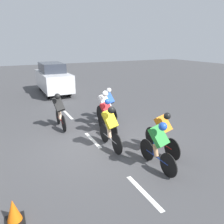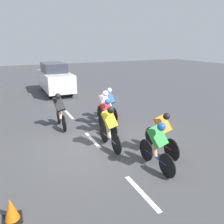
# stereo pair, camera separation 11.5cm
# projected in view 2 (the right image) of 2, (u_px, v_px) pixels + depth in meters

# --- Properties ---
(ground_plane) EXTENTS (60.00, 60.00, 0.00)m
(ground_plane) POSITION_uv_depth(u_px,v_px,m) (95.00, 143.00, 7.60)
(ground_plane) COLOR #424244
(lane_stripe_near) EXTENTS (0.12, 1.40, 0.01)m
(lane_stripe_near) POSITION_uv_depth(u_px,v_px,m) (142.00, 193.00, 5.09)
(lane_stripe_near) COLOR white
(lane_stripe_near) RESTS_ON ground
(lane_stripe_mid) EXTENTS (0.12, 1.40, 0.01)m
(lane_stripe_mid) POSITION_uv_depth(u_px,v_px,m) (93.00, 140.00, 7.83)
(lane_stripe_mid) COLOR white
(lane_stripe_mid) RESTS_ON ground
(lane_stripe_far) EXTENTS (0.12, 1.40, 0.01)m
(lane_stripe_far) POSITION_uv_depth(u_px,v_px,m) (69.00, 115.00, 10.58)
(lane_stripe_far) COLOR white
(lane_stripe_far) RESTS_ON ground
(cyclist_white) EXTENTS (0.44, 1.76, 1.56)m
(cyclist_white) POSITION_uv_depth(u_px,v_px,m) (105.00, 107.00, 8.91)
(cyclist_white) COLOR black
(cyclist_white) RESTS_ON ground
(cyclist_yellow) EXTENTS (0.43, 1.62, 1.53)m
(cyclist_yellow) POSITION_uv_depth(u_px,v_px,m) (110.00, 126.00, 6.95)
(cyclist_yellow) COLOR black
(cyclist_yellow) RESTS_ON ground
(cyclist_red) EXTENTS (0.44, 1.68, 1.46)m
(cyclist_red) POSITION_uv_depth(u_px,v_px,m) (107.00, 115.00, 8.11)
(cyclist_red) COLOR black
(cyclist_red) RESTS_ON ground
(cyclist_blue) EXTENTS (0.46, 1.62, 1.50)m
(cyclist_blue) POSITION_uv_depth(u_px,v_px,m) (109.00, 102.00, 9.71)
(cyclist_blue) COLOR black
(cyclist_blue) RESTS_ON ground
(cyclist_orange) EXTENTS (0.45, 1.68, 1.44)m
(cyclist_orange) POSITION_uv_depth(u_px,v_px,m) (162.00, 132.00, 6.62)
(cyclist_orange) COLOR black
(cyclist_orange) RESTS_ON ground
(cyclist_green) EXTENTS (0.46, 1.60, 1.48)m
(cyclist_green) POSITION_uv_depth(u_px,v_px,m) (157.00, 144.00, 5.78)
(cyclist_green) COLOR black
(cyclist_green) RESTS_ON ground
(cyclist_black) EXTENTS (0.44, 1.62, 1.51)m
(cyclist_black) POSITION_uv_depth(u_px,v_px,m) (60.00, 109.00, 8.69)
(cyclist_black) COLOR black
(cyclist_black) RESTS_ON ground
(support_car) EXTENTS (1.70, 4.42, 2.03)m
(support_car) POSITION_uv_depth(u_px,v_px,m) (55.00, 78.00, 14.86)
(support_car) COLOR black
(support_car) RESTS_ON ground
(traffic_cone) EXTENTS (0.36, 0.36, 0.49)m
(traffic_cone) POSITION_uv_depth(u_px,v_px,m) (11.00, 210.00, 4.24)
(traffic_cone) COLOR black
(traffic_cone) RESTS_ON ground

